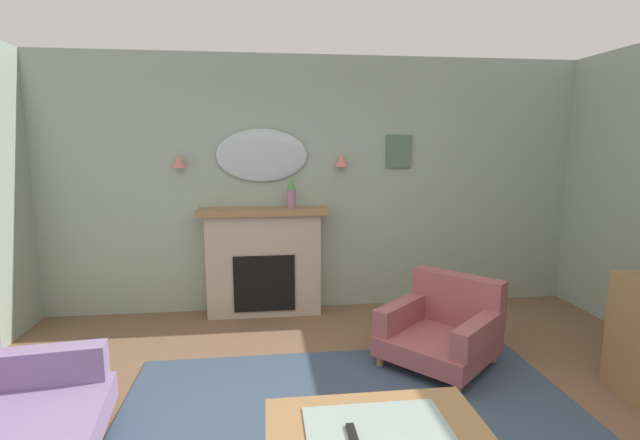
# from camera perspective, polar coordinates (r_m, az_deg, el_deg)

# --- Properties ---
(wall_back) EXTENTS (6.87, 0.10, 2.76)m
(wall_back) POSITION_cam_1_polar(r_m,az_deg,el_deg) (5.12, -0.44, 4.34)
(wall_back) COLOR #93A393
(wall_back) RESTS_ON ground
(patterned_rug) EXTENTS (3.20, 2.40, 0.01)m
(patterned_rug) POSITION_cam_1_polar(r_m,az_deg,el_deg) (3.24, 5.03, -24.98)
(patterned_rug) COLOR #38475B
(patterned_rug) RESTS_ON ground
(fireplace) EXTENTS (1.36, 0.36, 1.16)m
(fireplace) POSITION_cam_1_polar(r_m,az_deg,el_deg) (5.01, -6.92, -5.26)
(fireplace) COLOR tan
(fireplace) RESTS_ON ground
(mantel_vase_left) EXTENTS (0.10, 0.10, 0.35)m
(mantel_vase_left) POSITION_cam_1_polar(r_m,az_deg,el_deg) (4.85, -3.55, 3.58)
(mantel_vase_left) COLOR #9E6084
(mantel_vase_left) RESTS_ON fireplace
(wall_mirror) EXTENTS (0.96, 0.06, 0.56)m
(wall_mirror) POSITION_cam_1_polar(r_m,az_deg,el_deg) (4.99, -7.18, 7.91)
(wall_mirror) COLOR #B2BCC6
(wall_sconce_left) EXTENTS (0.14, 0.14, 0.14)m
(wall_sconce_left) POSITION_cam_1_polar(r_m,az_deg,el_deg) (5.02, -17.00, 7.02)
(wall_sconce_left) COLOR #D17066
(wall_sconce_right) EXTENTS (0.14, 0.14, 0.14)m
(wall_sconce_right) POSITION_cam_1_polar(r_m,az_deg,el_deg) (5.01, 2.67, 7.41)
(wall_sconce_right) COLOR #D17066
(framed_picture) EXTENTS (0.28, 0.03, 0.36)m
(framed_picture) POSITION_cam_1_polar(r_m,az_deg,el_deg) (5.22, 9.70, 8.35)
(framed_picture) COLOR #4C6B56
(coffee_table) EXTENTS (1.10, 0.60, 0.45)m
(coffee_table) POSITION_cam_1_polar(r_m,az_deg,el_deg) (2.58, 6.86, -24.76)
(coffee_table) COLOR olive
(coffee_table) RESTS_ON ground
(tv_remote) EXTENTS (0.04, 0.16, 0.02)m
(tv_remote) POSITION_cam_1_polar(r_m,az_deg,el_deg) (2.45, 4.03, -24.94)
(tv_remote) COLOR black
(tv_remote) RESTS_ON coffee_table
(armchair_near_fireplace) EXTENTS (1.14, 1.14, 0.71)m
(armchair_near_fireplace) POSITION_cam_1_polar(r_m,az_deg,el_deg) (4.13, 15.00, -12.61)
(armchair_near_fireplace) COLOR #934C51
(armchair_near_fireplace) RESTS_ON ground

